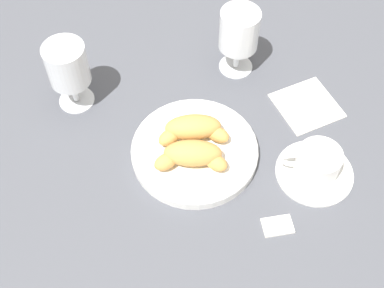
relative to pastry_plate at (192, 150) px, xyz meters
name	(u,v)px	position (x,y,z in m)	size (l,w,h in m)	color
ground_plane	(195,154)	(0.00, 0.00, -0.01)	(2.20, 2.20, 0.00)	#4C4F56
pastry_plate	(192,150)	(0.00, 0.00, 0.00)	(0.23, 0.23, 0.02)	white
croissant_large	(193,129)	(0.00, -0.02, 0.03)	(0.13, 0.08, 0.04)	#D6994C
croissant_small	(191,155)	(0.00, 0.03, 0.03)	(0.14, 0.07, 0.04)	#D6994C
coffee_cup_near	(316,165)	(-0.22, 0.01, 0.01)	(0.14, 0.14, 0.06)	white
juice_glass_left	(239,32)	(-0.06, -0.22, 0.08)	(0.08, 0.08, 0.14)	white
juice_glass_right	(67,66)	(0.24, -0.09, 0.08)	(0.08, 0.08, 0.14)	white
sugar_packet	(278,225)	(-0.16, 0.12, -0.01)	(0.05, 0.03, 0.01)	white
folded_napkin	(307,105)	(-0.20, -0.14, -0.01)	(0.11, 0.11, 0.01)	silver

